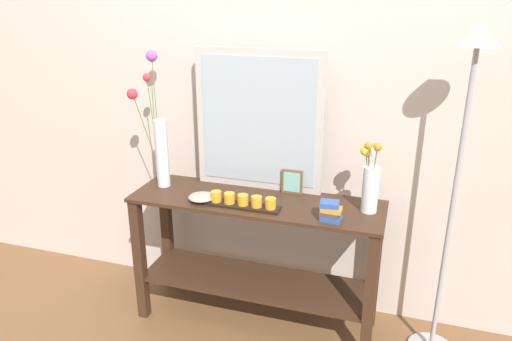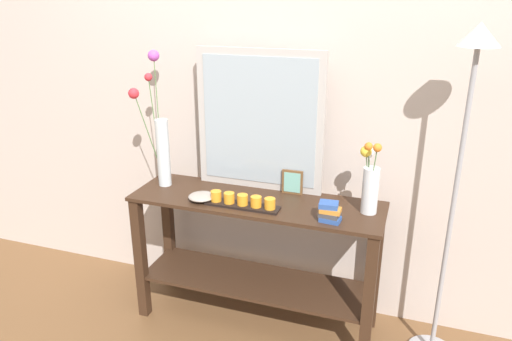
{
  "view_description": "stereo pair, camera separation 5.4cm",
  "coord_description": "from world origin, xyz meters",
  "px_view_note": "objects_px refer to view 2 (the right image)",
  "views": [
    {
      "loc": [
        0.72,
        -2.27,
        1.81
      ],
      "look_at": [
        0.0,
        0.0,
        0.93
      ],
      "focal_mm": 34.05,
      "sensor_mm": 36.0,
      "label": 1
    },
    {
      "loc": [
        0.77,
        -2.25,
        1.81
      ],
      "look_at": [
        0.0,
        0.0,
        0.93
      ],
      "focal_mm": 34.05,
      "sensor_mm": 36.0,
      "label": 2
    }
  ],
  "objects_px": {
    "mirror_leaning": "(259,121)",
    "decorative_bowl": "(202,197)",
    "vase_right": "(370,181)",
    "candle_tray": "(243,202)",
    "picture_frame_small": "(292,182)",
    "floor_lamp": "(462,148)",
    "book_stack": "(330,212)",
    "console_table": "(256,246)",
    "tall_vase_left": "(160,137)"
  },
  "relations": [
    {
      "from": "console_table",
      "to": "floor_lamp",
      "type": "xyz_separation_m",
      "value": [
        0.98,
        0.03,
        0.66
      ]
    },
    {
      "from": "mirror_leaning",
      "to": "candle_tray",
      "type": "relative_size",
      "value": 1.97
    },
    {
      "from": "vase_right",
      "to": "candle_tray",
      "type": "xyz_separation_m",
      "value": [
        -0.62,
        -0.15,
        -0.14
      ]
    },
    {
      "from": "candle_tray",
      "to": "book_stack",
      "type": "height_order",
      "value": "book_stack"
    },
    {
      "from": "console_table",
      "to": "floor_lamp",
      "type": "relative_size",
      "value": 0.8
    },
    {
      "from": "mirror_leaning",
      "to": "picture_frame_small",
      "type": "xyz_separation_m",
      "value": [
        0.2,
        -0.03,
        -0.32
      ]
    },
    {
      "from": "book_stack",
      "to": "mirror_leaning",
      "type": "bearing_deg",
      "value": 147.19
    },
    {
      "from": "decorative_bowl",
      "to": "floor_lamp",
      "type": "xyz_separation_m",
      "value": [
        1.25,
        0.13,
        0.36
      ]
    },
    {
      "from": "console_table",
      "to": "mirror_leaning",
      "type": "bearing_deg",
      "value": 103.09
    },
    {
      "from": "picture_frame_small",
      "to": "decorative_bowl",
      "type": "bearing_deg",
      "value": -150.04
    },
    {
      "from": "mirror_leaning",
      "to": "picture_frame_small",
      "type": "relative_size",
      "value": 5.68
    },
    {
      "from": "console_table",
      "to": "tall_vase_left",
      "type": "bearing_deg",
      "value": 176.01
    },
    {
      "from": "console_table",
      "to": "book_stack",
      "type": "relative_size",
      "value": 12.01
    },
    {
      "from": "vase_right",
      "to": "book_stack",
      "type": "height_order",
      "value": "vase_right"
    },
    {
      "from": "tall_vase_left",
      "to": "decorative_bowl",
      "type": "bearing_deg",
      "value": -24.82
    },
    {
      "from": "mirror_leaning",
      "to": "picture_frame_small",
      "type": "distance_m",
      "value": 0.38
    },
    {
      "from": "mirror_leaning",
      "to": "picture_frame_small",
      "type": "height_order",
      "value": "mirror_leaning"
    },
    {
      "from": "picture_frame_small",
      "to": "tall_vase_left",
      "type": "bearing_deg",
      "value": -172.09
    },
    {
      "from": "vase_right",
      "to": "picture_frame_small",
      "type": "distance_m",
      "value": 0.44
    },
    {
      "from": "book_stack",
      "to": "picture_frame_small",
      "type": "bearing_deg",
      "value": 134.07
    },
    {
      "from": "console_table",
      "to": "picture_frame_small",
      "type": "bearing_deg",
      "value": 41.9
    },
    {
      "from": "mirror_leaning",
      "to": "decorative_bowl",
      "type": "bearing_deg",
      "value": -129.63
    },
    {
      "from": "vase_right",
      "to": "picture_frame_small",
      "type": "xyz_separation_m",
      "value": [
        -0.42,
        0.1,
        -0.1
      ]
    },
    {
      "from": "picture_frame_small",
      "to": "book_stack",
      "type": "distance_m",
      "value": 0.37
    },
    {
      "from": "console_table",
      "to": "tall_vase_left",
      "type": "xyz_separation_m",
      "value": [
        -0.58,
        0.04,
        0.56
      ]
    },
    {
      "from": "mirror_leaning",
      "to": "book_stack",
      "type": "relative_size",
      "value": 6.83
    },
    {
      "from": "floor_lamp",
      "to": "mirror_leaning",
      "type": "bearing_deg",
      "value": 171.91
    },
    {
      "from": "tall_vase_left",
      "to": "book_stack",
      "type": "distance_m",
      "value": 1.04
    },
    {
      "from": "vase_right",
      "to": "candle_tray",
      "type": "relative_size",
      "value": 0.97
    },
    {
      "from": "mirror_leaning",
      "to": "floor_lamp",
      "type": "xyz_separation_m",
      "value": [
        1.02,
        -0.14,
        -0.01
      ]
    },
    {
      "from": "vase_right",
      "to": "console_table",
      "type": "bearing_deg",
      "value": -175.9
    },
    {
      "from": "console_table",
      "to": "decorative_bowl",
      "type": "distance_m",
      "value": 0.42
    },
    {
      "from": "mirror_leaning",
      "to": "floor_lamp",
      "type": "height_order",
      "value": "floor_lamp"
    },
    {
      "from": "tall_vase_left",
      "to": "candle_tray",
      "type": "height_order",
      "value": "tall_vase_left"
    },
    {
      "from": "candle_tray",
      "to": "floor_lamp",
      "type": "height_order",
      "value": "floor_lamp"
    },
    {
      "from": "mirror_leaning",
      "to": "tall_vase_left",
      "type": "height_order",
      "value": "mirror_leaning"
    },
    {
      "from": "mirror_leaning",
      "to": "book_stack",
      "type": "xyz_separation_m",
      "value": [
        0.46,
        -0.3,
        -0.34
      ]
    },
    {
      "from": "candle_tray",
      "to": "floor_lamp",
      "type": "relative_size",
      "value": 0.23
    },
    {
      "from": "mirror_leaning",
      "to": "decorative_bowl",
      "type": "distance_m",
      "value": 0.51
    },
    {
      "from": "console_table",
      "to": "candle_tray",
      "type": "distance_m",
      "value": 0.33
    },
    {
      "from": "picture_frame_small",
      "to": "floor_lamp",
      "type": "distance_m",
      "value": 0.88
    },
    {
      "from": "floor_lamp",
      "to": "tall_vase_left",
      "type": "bearing_deg",
      "value": 179.57
    },
    {
      "from": "mirror_leaning",
      "to": "book_stack",
      "type": "distance_m",
      "value": 0.64
    },
    {
      "from": "vase_right",
      "to": "floor_lamp",
      "type": "xyz_separation_m",
      "value": [
        0.39,
        -0.01,
        0.21
      ]
    },
    {
      "from": "tall_vase_left",
      "to": "decorative_bowl",
      "type": "height_order",
      "value": "tall_vase_left"
    },
    {
      "from": "mirror_leaning",
      "to": "vase_right",
      "type": "bearing_deg",
      "value": -11.98
    },
    {
      "from": "vase_right",
      "to": "floor_lamp",
      "type": "height_order",
      "value": "floor_lamp"
    },
    {
      "from": "console_table",
      "to": "book_stack",
      "type": "xyz_separation_m",
      "value": [
        0.42,
        -0.12,
        0.33
      ]
    },
    {
      "from": "candle_tray",
      "to": "floor_lamp",
      "type": "distance_m",
      "value": 1.08
    },
    {
      "from": "floor_lamp",
      "to": "book_stack",
      "type": "bearing_deg",
      "value": -164.74
    }
  ]
}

